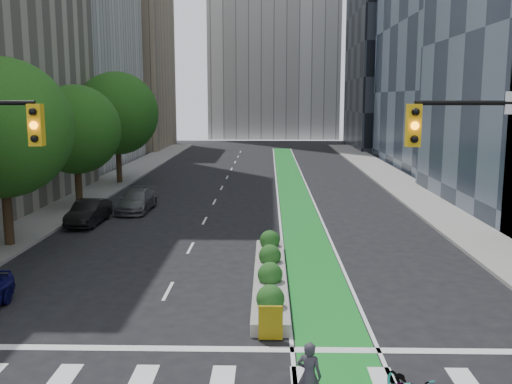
{
  "coord_description": "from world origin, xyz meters",
  "views": [
    {
      "loc": [
        1.12,
        -13.72,
        6.92
      ],
      "look_at": [
        0.61,
        9.99,
        3.0
      ],
      "focal_mm": 40.0,
      "sensor_mm": 36.0,
      "label": 1
    }
  ],
  "objects_px": {
    "median_planter": "(270,273)",
    "parked_car_left_far": "(137,201)",
    "parked_car_left_mid": "(89,212)",
    "cyclist": "(309,375)"
  },
  "relations": [
    {
      "from": "parked_car_left_mid",
      "to": "parked_car_left_far",
      "type": "distance_m",
      "value": 4.16
    },
    {
      "from": "cyclist",
      "to": "parked_car_left_mid",
      "type": "height_order",
      "value": "cyclist"
    },
    {
      "from": "parked_car_left_mid",
      "to": "parked_car_left_far",
      "type": "xyz_separation_m",
      "value": [
        1.8,
        3.75,
        -0.01
      ]
    },
    {
      "from": "median_planter",
      "to": "parked_car_left_far",
      "type": "height_order",
      "value": "parked_car_left_far"
    },
    {
      "from": "parked_car_left_mid",
      "to": "median_planter",
      "type": "bearing_deg",
      "value": -42.67
    },
    {
      "from": "cyclist",
      "to": "parked_car_left_mid",
      "type": "xyz_separation_m",
      "value": [
        -10.85,
        18.73,
        -0.11
      ]
    },
    {
      "from": "median_planter",
      "to": "parked_car_left_far",
      "type": "bearing_deg",
      "value": 121.0
    },
    {
      "from": "median_planter",
      "to": "cyclist",
      "type": "bearing_deg",
      "value": -84.49
    },
    {
      "from": "median_planter",
      "to": "parked_car_left_far",
      "type": "relative_size",
      "value": 2.26
    },
    {
      "from": "median_planter",
      "to": "cyclist",
      "type": "height_order",
      "value": "cyclist"
    }
  ]
}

